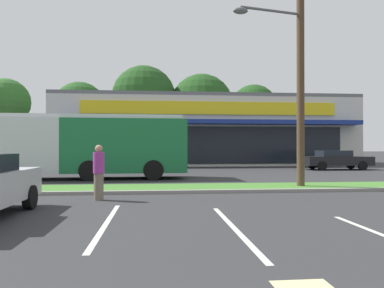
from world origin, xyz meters
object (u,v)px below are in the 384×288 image
utility_pole (297,59)px  pedestrian_near_bench (99,172)px  car_3 (112,160)px  car_0 (336,160)px  city_bus (76,145)px

utility_pole → pedestrian_near_bench: (-7.30, -2.36, -4.26)m
pedestrian_near_bench → car_3: bearing=29.1°
car_3 → car_0: bearing=-0.0°
city_bus → pedestrian_near_bench: 8.09m
utility_pole → pedestrian_near_bench: size_ratio=5.57×
car_3 → pedestrian_near_bench: pedestrian_near_bench is taller
city_bus → pedestrian_near_bench: bearing=105.1°
car_0 → pedestrian_near_bench: 20.12m
pedestrian_near_bench → city_bus: bearing=40.8°
utility_pole → city_bus: utility_pole is taller
city_bus → utility_pole: bearing=149.3°
car_3 → pedestrian_near_bench: bearing=-85.0°
car_3 → pedestrian_near_bench: 13.83m
city_bus → car_0: bearing=-161.9°
car_3 → city_bus: bearing=-100.3°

